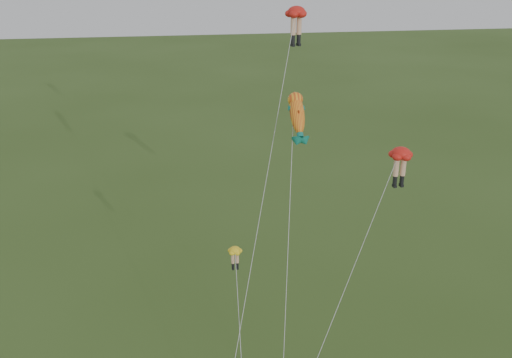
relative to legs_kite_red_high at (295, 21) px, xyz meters
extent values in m
ellipsoid|color=red|center=(0.11, 0.24, 0.53)|extent=(1.89, 1.89, 0.73)
cylinder|color=#EEB28D|center=(-0.10, 0.16, -0.34)|extent=(0.33, 0.33, 1.12)
cylinder|color=black|center=(-0.10, 0.16, -1.18)|extent=(0.25, 0.25, 0.56)
cube|color=black|center=(-0.10, 0.16, -1.54)|extent=(0.29, 0.37, 0.16)
cylinder|color=#EEB28D|center=(0.32, 0.32, -0.34)|extent=(0.33, 0.33, 1.12)
cylinder|color=black|center=(0.32, 0.32, -1.18)|extent=(0.25, 0.25, 0.56)
cube|color=black|center=(0.32, 0.32, -1.54)|extent=(0.29, 0.37, 0.16)
cylinder|color=silver|center=(-3.22, -6.92, -9.35)|extent=(6.71, 14.34, 20.48)
ellipsoid|color=red|center=(5.29, -6.01, -7.04)|extent=(1.58, 1.58, 0.74)
cylinder|color=#EEB28D|center=(5.07, -6.02, -7.92)|extent=(0.33, 0.33, 1.13)
cylinder|color=black|center=(5.07, -6.02, -8.77)|extent=(0.26, 0.26, 0.57)
cube|color=black|center=(5.07, -6.02, -9.13)|extent=(0.21, 0.34, 0.16)
cylinder|color=#EEB28D|center=(5.52, -5.99, -7.92)|extent=(0.33, 0.33, 1.13)
cylinder|color=black|center=(5.52, -5.99, -8.77)|extent=(0.26, 0.26, 0.57)
cube|color=black|center=(5.52, -5.99, -9.13)|extent=(0.21, 0.34, 0.16)
cylinder|color=silver|center=(1.09, -10.09, -13.13)|extent=(8.45, 8.20, 12.92)
ellipsoid|color=yellow|center=(-4.84, -7.01, -12.19)|extent=(0.98, 0.98, 0.44)
cylinder|color=#EEB28D|center=(-4.98, -7.03, -12.71)|extent=(0.20, 0.20, 0.67)
cylinder|color=black|center=(-4.98, -7.03, -13.21)|extent=(0.15, 0.15, 0.34)
cube|color=black|center=(-4.98, -7.03, -13.43)|extent=(0.13, 0.21, 0.10)
cylinder|color=#EEB28D|center=(-4.71, -6.99, -12.71)|extent=(0.20, 0.20, 0.67)
cylinder|color=black|center=(-4.71, -6.99, -13.21)|extent=(0.15, 0.15, 0.34)
cube|color=black|center=(-4.71, -6.99, -13.43)|extent=(0.13, 0.21, 0.10)
cylinder|color=silver|center=(-5.12, -11.65, -15.78)|extent=(0.59, 9.31, 7.63)
ellipsoid|color=#FFA220|center=(-1.19, -6.38, -4.21)|extent=(0.91, 2.39, 2.54)
sphere|color=#FFA220|center=(-1.19, -6.38, -4.21)|extent=(0.90, 1.27, 1.27)
cone|color=#127564|center=(-1.19, -6.38, -4.21)|extent=(0.70, 1.22, 1.19)
cone|color=#127564|center=(-1.19, -6.38, -4.21)|extent=(0.70, 1.22, 1.19)
cone|color=#127564|center=(-1.19, -6.38, -4.21)|extent=(0.40, 0.68, 0.66)
cone|color=#127564|center=(-1.19, -6.38, -4.21)|extent=(0.40, 0.68, 0.66)
cone|color=#C63E14|center=(-1.19, -6.38, -4.21)|extent=(0.44, 0.67, 0.66)
cylinder|color=silver|center=(-2.10, -9.43, -11.89)|extent=(1.85, 6.12, 15.39)
camera|label=1|loc=(-8.07, -36.25, 4.26)|focal=40.00mm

